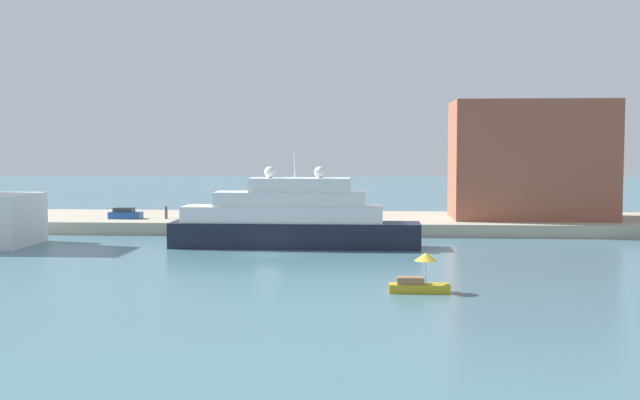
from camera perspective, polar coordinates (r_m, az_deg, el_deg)
ground at (r=79.97m, az=-3.79°, el=-3.92°), size 400.00×400.00×0.00m
quay_dock at (r=105.13m, az=-1.94°, el=-1.60°), size 110.00×19.19×1.53m
large_yacht at (r=85.33m, az=-2.03°, el=-1.42°), size 26.56×4.61×10.32m
small_motorboat at (r=60.00m, az=7.08°, el=-5.62°), size 4.48×1.69×2.97m
harbor_building at (r=105.92m, az=14.73°, el=2.78°), size 19.87×11.60×14.97m
parked_car at (r=104.95m, az=-13.68°, el=-0.96°), size 4.11×1.79×1.42m
person_figure at (r=103.68m, az=-10.89°, el=-0.87°), size 0.36×0.36×1.75m
mooring_bollard at (r=96.34m, az=-2.00°, el=-1.43°), size 0.45×0.45×0.73m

